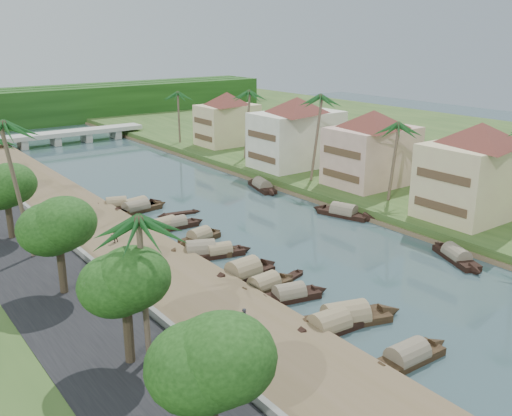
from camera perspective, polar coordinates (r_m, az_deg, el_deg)
ground at (r=54.87m, az=7.85°, el=-4.96°), size 220.00×220.00×0.00m
left_bank at (r=62.74m, az=-16.02°, el=-2.21°), size 10.00×180.00×0.80m
right_bank at (r=80.94m, az=7.68°, el=2.82°), size 16.00×180.00×1.20m
road at (r=60.48m, az=-23.56°, el=-3.46°), size 8.00×180.00×1.40m
retaining_wall at (r=61.23m, az=-19.75°, el=-2.12°), size 0.40×180.00×1.10m
far_right_fill at (r=109.49m, az=21.82°, el=5.52°), size 60.00×220.00×1.15m
treeline at (r=141.59m, az=-21.91°, el=9.35°), size 120.00×14.00×8.00m
bridge at (r=115.33m, az=-18.04°, el=7.04°), size 28.00×4.00×2.40m
building_near at (r=66.15m, az=21.24°, el=3.68°), size 14.85×14.85×10.20m
building_mid at (r=76.39m, az=11.52°, el=6.02°), size 14.11×14.11×9.70m
building_far at (r=85.50m, az=4.08°, el=7.68°), size 15.59×15.59×10.20m
building_distant at (r=101.95m, az=-2.90°, el=8.97°), size 12.62×12.62×9.20m
sampan_0 at (r=39.43m, az=14.88°, el=-14.22°), size 7.98×1.96×2.11m
sampan_1 at (r=42.06m, az=7.35°, el=-11.60°), size 8.03×2.40×2.34m
sampan_2 at (r=43.26m, az=8.94°, el=-10.80°), size 9.65×4.75×2.47m
sampan_3 at (r=46.22m, az=3.35°, el=-8.70°), size 7.27×3.09×1.96m
sampan_4 at (r=47.79m, az=0.82°, el=-7.75°), size 7.16×2.10×2.04m
sampan_5 at (r=50.23m, az=-1.26°, el=-6.44°), size 7.99×2.56×2.48m
sampan_6 at (r=54.88m, az=-5.55°, el=-4.40°), size 8.10×5.04×2.39m
sampan_7 at (r=54.74m, az=-3.70°, el=-4.43°), size 6.92×2.99×1.86m
sampan_8 at (r=58.72m, az=-5.66°, el=-2.93°), size 6.55×2.90×2.01m
sampan_9 at (r=62.76m, az=-8.16°, el=-1.68°), size 7.36×1.86×1.89m
sampan_10 at (r=62.34m, az=-9.19°, el=-1.86°), size 7.74×2.57×2.11m
sampan_11 at (r=69.76m, az=-11.95°, el=0.07°), size 8.36×3.32×2.33m
sampan_12 at (r=69.17m, az=-11.87°, el=-0.08°), size 8.77×2.54×2.07m
sampan_13 at (r=71.32m, az=-13.76°, el=0.32°), size 7.21×3.64×1.98m
sampan_14 at (r=56.84m, az=19.39°, el=-4.58°), size 4.69×8.08×2.01m
sampan_15 at (r=67.01m, az=8.78°, el=-0.47°), size 4.26×8.63×2.27m
sampan_16 at (r=77.57m, az=0.61°, el=2.20°), size 3.76×8.82×2.13m
canoe_1 at (r=49.51m, az=2.99°, el=-7.24°), size 5.55×2.31×0.89m
canoe_2 at (r=67.46m, az=-7.71°, el=-0.58°), size 5.45×1.91×0.79m
palm_1 at (r=68.35m, az=13.69°, el=7.92°), size 3.20×3.20×10.60m
palm_2 at (r=75.98m, az=5.94°, el=10.81°), size 3.20×3.20×12.76m
palm_3 at (r=89.86m, az=-1.05°, el=11.38°), size 3.20×3.20×11.94m
palm_4 at (r=32.98m, az=-11.49°, el=-1.42°), size 3.20×3.20×10.62m
palm_5 at (r=51.82m, az=-23.04°, el=7.54°), size 3.20×3.20×13.52m
palm_7 at (r=103.99m, az=-7.81°, el=11.23°), size 3.20×3.20×10.45m
tree_0 at (r=27.22m, az=-4.53°, el=-15.20°), size 5.05×5.05×6.80m
tree_1 at (r=34.35m, az=-12.99°, el=-7.30°), size 4.50×4.50×7.16m
tree_2 at (r=44.87m, az=-19.25°, el=-1.81°), size 4.86×4.86×7.39m
tree_3 at (r=59.00m, az=-23.78°, el=1.92°), size 4.88×4.88×7.17m
tree_6 at (r=91.37m, az=5.08°, el=7.99°), size 4.80×4.80×6.79m
person_near at (r=40.06m, az=-1.12°, el=-11.06°), size 0.67×0.72×1.64m
person_far at (r=57.41m, az=-14.00°, el=-2.64°), size 0.84×0.72×1.52m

